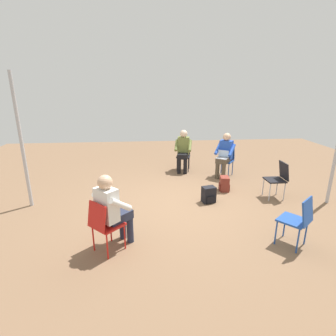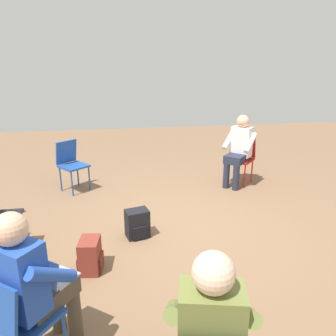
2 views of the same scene
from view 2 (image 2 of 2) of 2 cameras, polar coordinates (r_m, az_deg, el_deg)
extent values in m
plane|color=brown|center=(4.35, 2.46, -11.01)|extent=(14.00, 14.00, 0.00)
cube|color=black|center=(4.18, -27.10, -7.76)|extent=(0.40, 0.40, 0.03)
cylinder|color=#B7B7BC|center=(4.37, -23.89, -9.45)|extent=(0.02, 0.02, 0.42)
cylinder|color=#B7B7BC|center=(4.08, -25.03, -11.62)|extent=(0.02, 0.02, 0.42)
cube|color=#1E4799|center=(5.72, -16.08, 0.31)|extent=(0.56, 0.56, 0.03)
cylinder|color=#1E4799|center=(5.74, -13.54, -1.77)|extent=(0.02, 0.02, 0.42)
cylinder|color=#1E4799|center=(5.57, -16.36, -2.65)|extent=(0.02, 0.02, 0.42)
cylinder|color=#1E4799|center=(6.01, -15.44, -1.03)|extent=(0.02, 0.02, 0.42)
cylinder|color=#1E4799|center=(5.85, -18.19, -1.84)|extent=(0.02, 0.02, 0.42)
cube|color=#1E4799|center=(5.82, -17.29, 2.70)|extent=(0.31, 0.35, 0.40)
cube|color=red|center=(5.98, 12.46, 1.38)|extent=(0.57, 0.57, 0.03)
cylinder|color=red|center=(5.84, 13.19, -1.41)|extent=(0.02, 0.02, 0.42)
cylinder|color=red|center=(5.97, 10.18, -0.79)|extent=(0.02, 0.02, 0.42)
cylinder|color=red|center=(6.14, 14.39, -0.52)|extent=(0.02, 0.02, 0.42)
cylinder|color=red|center=(6.26, 11.50, 0.04)|extent=(0.02, 0.02, 0.42)
cube|color=red|center=(6.10, 13.29, 3.74)|extent=(0.33, 0.34, 0.40)
cube|color=#1E4799|center=(2.66, -23.58, -22.99)|extent=(0.56, 0.56, 0.03)
cylinder|color=#1E4799|center=(2.98, -22.58, -23.30)|extent=(0.02, 0.02, 0.42)
cylinder|color=#1E4799|center=(2.78, -17.47, -26.19)|extent=(0.02, 0.02, 0.42)
cylinder|color=#4C4233|center=(3.02, -18.68, -21.93)|extent=(0.11, 0.11, 0.45)
cylinder|color=#4C4233|center=(2.91, -15.97, -23.29)|extent=(0.11, 0.11, 0.45)
cube|color=#4C4233|center=(2.70, -20.57, -19.79)|extent=(0.52, 0.49, 0.14)
cube|color=blue|center=(2.46, -24.60, -17.02)|extent=(0.38, 0.40, 0.52)
sphere|color=#DBAD89|center=(2.28, -25.79, -9.56)|extent=(0.22, 0.22, 0.22)
cylinder|color=blue|center=(2.63, -25.77, -14.04)|extent=(0.37, 0.31, 0.31)
cylinder|color=blue|center=(2.36, -19.55, -17.13)|extent=(0.37, 0.31, 0.31)
cube|color=#9EA0A5|center=(2.71, -18.97, -17.36)|extent=(0.36, 0.37, 0.02)
cube|color=#B2D1F2|center=(2.60, -21.02, -16.51)|extent=(0.22, 0.27, 0.20)
cylinder|color=#23283D|center=(5.70, 11.75, -1.64)|extent=(0.11, 0.11, 0.45)
cylinder|color=#23283D|center=(5.77, 10.12, -1.30)|extent=(0.11, 0.11, 0.45)
cube|color=#23283D|center=(5.79, 11.78, 1.65)|extent=(0.51, 0.51, 0.14)
cube|color=silver|center=(5.90, 12.68, 4.50)|extent=(0.39, 0.40, 0.52)
sphere|color=#DBAD89|center=(5.83, 12.92, 7.93)|extent=(0.22, 0.22, 0.22)
cylinder|color=silver|center=(5.73, 14.16, 4.26)|extent=(0.35, 0.34, 0.31)
cylinder|color=silver|center=(5.88, 10.52, 4.85)|extent=(0.35, 0.34, 0.31)
cube|color=olive|center=(1.94, 7.40, -26.27)|extent=(0.29, 0.38, 0.52)
sphere|color=beige|center=(1.71, 7.91, -17.62)|extent=(0.22, 0.22, 0.22)
cylinder|color=olive|center=(1.99, 0.96, -23.64)|extent=(0.41, 0.18, 0.31)
cylinder|color=olive|center=(2.01, 13.45, -23.56)|extent=(0.41, 0.18, 0.31)
cube|color=maroon|center=(3.64, -13.42, -14.56)|extent=(0.31, 0.24, 0.36)
cube|color=maroon|center=(3.69, -13.33, -15.62)|extent=(0.23, 0.27, 0.16)
cube|color=black|center=(4.18, -5.37, -9.58)|extent=(0.26, 0.32, 0.36)
cube|color=black|center=(4.22, -5.34, -10.55)|extent=(0.29, 0.25, 0.16)
camera|label=1|loc=(9.09, 0.74, 20.27)|focal=28.00mm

